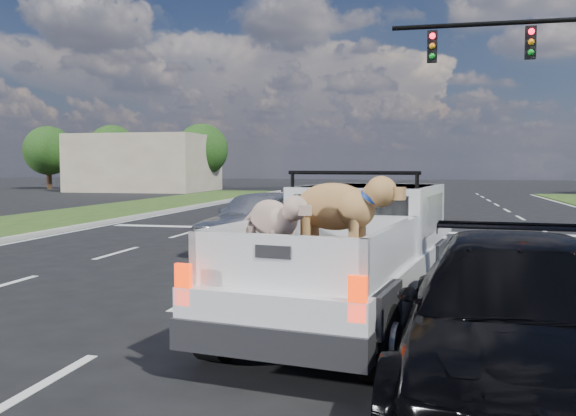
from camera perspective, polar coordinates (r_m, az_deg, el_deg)
name	(u,v)px	position (r m, az deg, el deg)	size (l,w,h in m)	color
ground	(308,302)	(9.08, 1.91, -8.82)	(160.00, 160.00, 0.00)	black
road_markings	(357,245)	(15.48, 6.47, -3.48)	(17.75, 60.00, 0.01)	silver
curb_left	(27,236)	(18.29, -23.24, -2.43)	(0.15, 60.00, 0.14)	#A7A299
building_left	(146,163)	(49.67, -13.18, 4.11)	(10.00, 8.00, 4.40)	#BAAC8E
tree_far_a	(48,151)	(56.43, -21.51, 5.02)	(4.20, 4.20, 5.40)	#332114
tree_far_b	(112,150)	(53.30, -16.14, 5.21)	(4.20, 4.20, 5.40)	#332114
tree_far_c	(202,150)	(49.94, -8.04, 5.42)	(4.20, 4.20, 5.40)	#332114
pickup_truck	(350,251)	(7.89, 5.85, -4.01)	(2.63, 5.42, 1.95)	black
silver_sedan	(260,219)	(14.63, -2.62, -1.05)	(1.72, 4.27, 1.45)	silver
black_coupe	(516,319)	(5.69, 20.57, -9.73)	(1.93, 4.74, 1.38)	black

